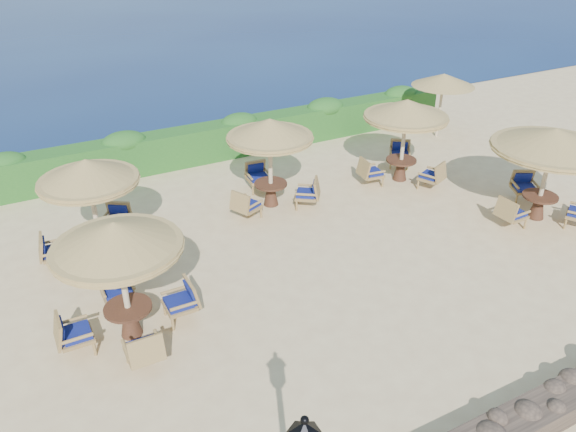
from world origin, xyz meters
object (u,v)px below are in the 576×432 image
(cafe_set_0, at_px, (120,264))
(cafe_set_1, at_px, (551,152))
(extra_parasol, at_px, (444,80))
(cafe_set_3, at_px, (270,147))
(cafe_set_2, at_px, (91,193))
(cafe_set_4, at_px, (405,124))

(cafe_set_0, xyz_separation_m, cafe_set_1, (11.35, -0.41, 0.25))
(cafe_set_0, bearing_deg, extra_parasol, 24.08)
(cafe_set_0, distance_m, cafe_set_3, 6.34)
(cafe_set_2, bearing_deg, cafe_set_3, 6.19)
(cafe_set_4, bearing_deg, extra_parasol, 33.93)
(cafe_set_0, xyz_separation_m, cafe_set_2, (0.09, 3.26, 0.05))
(cafe_set_2, bearing_deg, cafe_set_1, -18.07)
(cafe_set_3, bearing_deg, cafe_set_0, -143.17)
(cafe_set_3, bearing_deg, cafe_set_1, -33.92)
(extra_parasol, height_order, cafe_set_4, cafe_set_4)
(extra_parasol, xyz_separation_m, cafe_set_4, (-3.68, -2.47, -0.31))
(extra_parasol, relative_size, cafe_set_2, 0.87)
(extra_parasol, height_order, cafe_set_0, cafe_set_0)
(cafe_set_0, height_order, cafe_set_1, same)
(extra_parasol, height_order, cafe_set_1, cafe_set_1)
(cafe_set_4, bearing_deg, cafe_set_0, -160.22)
(cafe_set_4, bearing_deg, cafe_set_3, 175.08)
(extra_parasol, xyz_separation_m, cafe_set_3, (-8.11, -2.09, -0.35))
(extra_parasol, distance_m, cafe_set_3, 8.38)
(cafe_set_1, bearing_deg, cafe_set_3, 146.08)
(cafe_set_3, bearing_deg, extra_parasol, 14.46)
(cafe_set_0, relative_size, cafe_set_2, 1.01)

